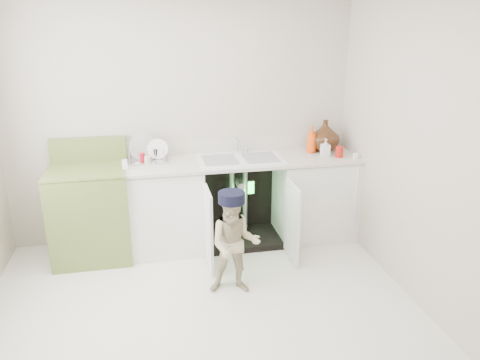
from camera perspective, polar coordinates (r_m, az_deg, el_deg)
The scene contains 5 objects.
ground at distance 3.92m, azimuth -4.48°, elevation -15.76°, with size 3.50×3.50×0.00m, color silver.
room_shell at distance 3.37m, azimuth -5.02°, elevation 1.97°, with size 6.00×5.50×1.26m.
counter_run at distance 4.84m, azimuth 0.38°, elevation -2.23°, with size 2.44×1.02×1.23m.
avocado_stove at distance 4.76m, azimuth -17.67°, elevation -3.66°, with size 0.73×0.65×1.13m.
repair_worker at distance 3.95m, azimuth -0.66°, elevation -7.66°, with size 0.55×0.81×0.91m.
Camera 1 is at (-0.35, -3.20, 2.24)m, focal length 35.00 mm.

